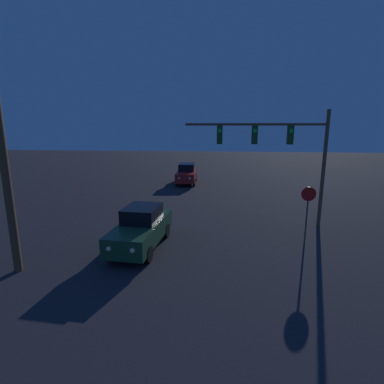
% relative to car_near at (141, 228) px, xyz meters
% --- Properties ---
extents(car_near, '(1.95, 4.49, 1.74)m').
position_rel_car_near_xyz_m(car_near, '(0.00, 0.00, 0.00)').
color(car_near, '#1E4728').
rests_on(car_near, ground_plane).
extents(car_far, '(1.75, 4.43, 1.74)m').
position_rel_car_near_xyz_m(car_far, '(0.29, 14.61, 0.00)').
color(car_far, '#B21E1E').
rests_on(car_far, ground_plane).
extents(traffic_signal_mast, '(6.97, 0.30, 5.84)m').
position_rel_car_near_xyz_m(traffic_signal_mast, '(6.23, 3.48, 3.23)').
color(traffic_signal_mast, brown).
rests_on(traffic_signal_mast, ground_plane).
extents(stop_sign, '(0.61, 0.07, 2.56)m').
position_rel_car_near_xyz_m(stop_sign, '(7.02, 0.96, 0.89)').
color(stop_sign, brown).
rests_on(stop_sign, ground_plane).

